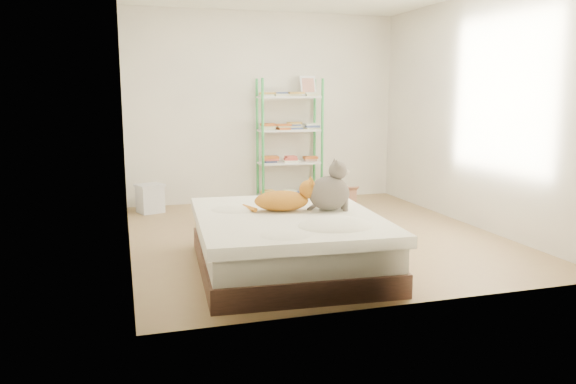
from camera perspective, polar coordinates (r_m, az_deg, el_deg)
name	(u,v)px	position (r m, az deg, el deg)	size (l,w,h in m)	color
room	(314,113)	(5.87, 2.66, 8.02)	(3.81, 4.21, 2.61)	#997E4F
bed	(287,242)	(4.85, -0.12, -5.06)	(1.63, 1.99, 0.48)	brown
orange_cat	(282,198)	(4.91, -0.66, -0.63)	(0.56, 0.30, 0.23)	orange
grey_cat	(329,186)	(4.93, 4.20, 0.64)	(0.32, 0.39, 0.44)	gray
shelf_unit	(290,140)	(7.78, 0.20, 5.26)	(0.88, 0.36, 1.74)	green
cardboard_box	(333,201)	(7.08, 4.64, -0.90)	(0.48, 0.46, 0.38)	#9C664C
white_bin	(150,198)	(7.35, -13.83, -0.62)	(0.40, 0.38, 0.37)	silver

